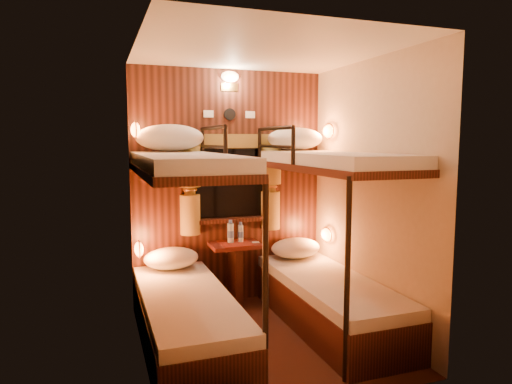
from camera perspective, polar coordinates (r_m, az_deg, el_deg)
name	(u,v)px	position (r m, az deg, el deg)	size (l,w,h in m)	color
floor	(264,339)	(4.09, 1.02, -17.89)	(2.10, 2.10, 0.00)	#35180E
ceiling	(265,50)	(3.79, 1.09, 17.31)	(2.10, 2.10, 0.00)	silver
wall_back	(229,187)	(4.75, -3.37, 0.58)	(2.40, 2.40, 0.00)	#C6B293
wall_front	(324,221)	(2.81, 8.55, -3.61)	(2.40, 2.40, 0.00)	#C6B293
wall_left	(140,206)	(3.54, -14.32, -1.65)	(2.40, 2.40, 0.00)	#C6B293
wall_right	(369,195)	(4.21, 13.92, -0.36)	(2.40, 2.40, 0.00)	#C6B293
back_panel	(230,188)	(4.73, -3.32, 0.56)	(2.00, 0.03, 2.40)	black
bunk_left	(186,281)	(3.79, -8.73, -10.92)	(0.72, 1.90, 1.82)	black
bunk_right	(329,266)	(4.21, 9.10, -9.15)	(0.72, 1.90, 1.82)	black
window	(230,190)	(4.71, -3.21, 0.29)	(1.00, 0.12, 0.79)	black
curtains	(231,182)	(4.67, -3.10, 1.26)	(1.10, 0.22, 1.00)	olive
back_fixtures	(230,84)	(4.71, -3.28, 13.29)	(0.54, 0.09, 0.48)	black
reading_lamps	(239,187)	(4.41, -2.12, 0.65)	(2.00, 0.20, 1.25)	orange
table	(235,266)	(4.71, -2.62, -9.21)	(0.50, 0.34, 0.66)	#521213
bottle_left	(231,233)	(4.65, -3.20, -5.13)	(0.07, 0.07, 0.24)	#99BFE5
bottle_right	(241,233)	(4.68, -1.93, -5.20)	(0.06, 0.06, 0.21)	#99BFE5
sachet_a	(256,242)	(4.68, -0.04, -6.29)	(0.07, 0.05, 0.01)	silver
sachet_b	(236,242)	(4.70, -2.46, -6.25)	(0.06, 0.05, 0.00)	silver
pillow_lower_left	(171,258)	(4.50, -10.54, -8.13)	(0.52, 0.37, 0.21)	silver
pillow_lower_right	(296,248)	(4.85, 4.97, -6.98)	(0.53, 0.38, 0.21)	silver
pillow_upper_left	(170,138)	(4.28, -10.70, 6.69)	(0.63, 0.45, 0.25)	silver
pillow_upper_right	(295,139)	(4.75, 4.92, 6.66)	(0.59, 0.42, 0.23)	silver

